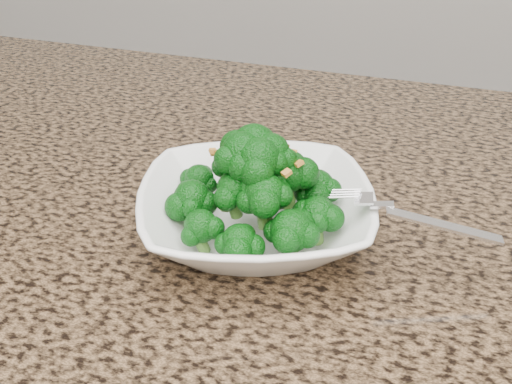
% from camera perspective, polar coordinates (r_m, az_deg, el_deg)
% --- Properties ---
extents(granite_counter, '(1.64, 1.04, 0.03)m').
position_cam_1_polar(granite_counter, '(0.59, -0.29, -7.25)').
color(granite_counter, brown).
rests_on(granite_counter, cabinet).
extents(bowl, '(0.28, 0.28, 0.05)m').
position_cam_1_polar(bowl, '(0.60, -0.00, -1.95)').
color(bowl, white).
rests_on(bowl, granite_counter).
extents(broccoli_pile, '(0.19, 0.19, 0.07)m').
position_cam_1_polar(broccoli_pile, '(0.57, -0.00, 3.32)').
color(broccoli_pile, '#084D0B').
rests_on(broccoli_pile, bowl).
extents(garlic_topping, '(0.11, 0.11, 0.01)m').
position_cam_1_polar(garlic_topping, '(0.55, -0.00, 6.83)').
color(garlic_topping, gold).
rests_on(garlic_topping, broccoli_pile).
extents(fork, '(0.17, 0.05, 0.01)m').
position_cam_1_polar(fork, '(0.56, 11.50, -1.22)').
color(fork, silver).
rests_on(fork, bowl).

